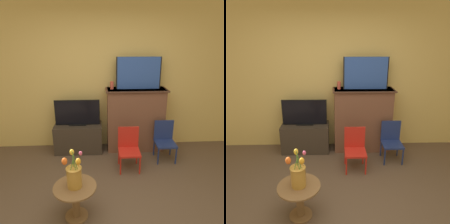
{
  "view_description": "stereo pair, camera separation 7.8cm",
  "coord_description": "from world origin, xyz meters",
  "views": [
    {
      "loc": [
        -0.1,
        -1.83,
        2.04
      ],
      "look_at": [
        0.06,
        1.18,
        1.0
      ],
      "focal_mm": 35.0,
      "sensor_mm": 36.0,
      "label": 1
    },
    {
      "loc": [
        -0.02,
        -1.83,
        2.04
      ],
      "look_at": [
        0.06,
        1.18,
        1.0
      ],
      "focal_mm": 35.0,
      "sensor_mm": 36.0,
      "label": 2
    }
  ],
  "objects": [
    {
      "name": "vase_tulips",
      "position": [
        -0.41,
        0.25,
        0.59
      ],
      "size": [
        0.21,
        0.22,
        0.46
      ],
      "color": "#B78433",
      "rests_on": "side_table"
    },
    {
      "name": "wall_back",
      "position": [
        0.0,
        2.13,
        1.35
      ],
      "size": [
        8.0,
        0.06,
        2.7
      ],
      "color": "#E0BC66",
      "rests_on": "ground"
    },
    {
      "name": "fireplace_mantel",
      "position": [
        0.53,
        1.91,
        0.6
      ],
      "size": [
        1.09,
        0.41,
        1.17
      ],
      "color": "brown",
      "rests_on": "ground"
    },
    {
      "name": "tv_monitor",
      "position": [
        -0.52,
        1.88,
        0.74
      ],
      "size": [
        0.8,
        0.12,
        0.46
      ],
      "color": "black",
      "rests_on": "tv_stand"
    },
    {
      "name": "chair_red",
      "position": [
        0.34,
        1.28,
        0.37
      ],
      "size": [
        0.34,
        0.34,
        0.67
      ],
      "color": "red",
      "rests_on": "ground"
    },
    {
      "name": "chair_blue",
      "position": [
        0.99,
        1.53,
        0.37
      ],
      "size": [
        0.34,
        0.34,
        0.67
      ],
      "color": "navy",
      "rests_on": "ground"
    },
    {
      "name": "painting",
      "position": [
        0.56,
        1.92,
        1.44
      ],
      "size": [
        0.78,
        0.03,
        0.55
      ],
      "color": "black",
      "rests_on": "fireplace_mantel"
    },
    {
      "name": "mantel_candle",
      "position": [
        0.1,
        1.91,
        1.24
      ],
      "size": [
        0.06,
        0.06,
        0.14
      ],
      "color": "#CC4C3D",
      "rests_on": "fireplace_mantel"
    },
    {
      "name": "tv_stand",
      "position": [
        -0.52,
        1.87,
        0.26
      ],
      "size": [
        0.86,
        0.41,
        0.52
      ],
      "color": "#382D23",
      "rests_on": "ground"
    },
    {
      "name": "side_table",
      "position": [
        -0.41,
        0.25,
        0.29
      ],
      "size": [
        0.49,
        0.49,
        0.43
      ],
      "color": "brown",
      "rests_on": "ground"
    }
  ]
}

